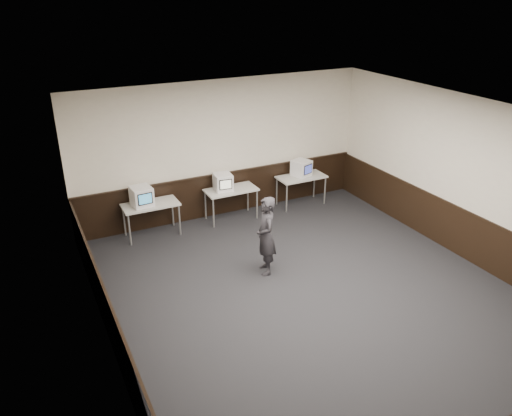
{
  "coord_description": "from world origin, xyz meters",
  "views": [
    {
      "loc": [
        -4.23,
        -6.22,
        5.1
      ],
      "look_at": [
        -0.35,
        1.6,
        1.15
      ],
      "focal_mm": 35.0,
      "sensor_mm": 36.0,
      "label": 1
    }
  ],
  "objects_px": {
    "desk_center": "(231,192)",
    "person": "(266,236)",
    "emac_right": "(301,168)",
    "desk_right": "(301,179)",
    "emac_left": "(142,196)",
    "emac_center": "(223,182)",
    "desk_left": "(151,207)"
  },
  "relations": [
    {
      "from": "desk_center",
      "to": "emac_left",
      "type": "distance_m",
      "value": 2.09
    },
    {
      "from": "desk_left",
      "to": "desk_right",
      "type": "relative_size",
      "value": 1.0
    },
    {
      "from": "emac_left",
      "to": "emac_right",
      "type": "height_order",
      "value": "emac_left"
    },
    {
      "from": "desk_left",
      "to": "desk_center",
      "type": "height_order",
      "value": "same"
    },
    {
      "from": "emac_left",
      "to": "emac_center",
      "type": "bearing_deg",
      "value": -4.16
    },
    {
      "from": "desk_center",
      "to": "person",
      "type": "height_order",
      "value": "person"
    },
    {
      "from": "desk_center",
      "to": "emac_right",
      "type": "bearing_deg",
      "value": 1.1
    },
    {
      "from": "desk_left",
      "to": "desk_right",
      "type": "distance_m",
      "value": 3.8
    },
    {
      "from": "person",
      "to": "desk_left",
      "type": "bearing_deg",
      "value": -134.69
    },
    {
      "from": "desk_left",
      "to": "emac_center",
      "type": "xyz_separation_m",
      "value": [
        1.72,
        0.02,
        0.27
      ]
    },
    {
      "from": "emac_center",
      "to": "person",
      "type": "height_order",
      "value": "person"
    },
    {
      "from": "emac_right",
      "to": "desk_right",
      "type": "bearing_deg",
      "value": -130.27
    },
    {
      "from": "emac_right",
      "to": "emac_left",
      "type": "bearing_deg",
      "value": 161.53
    },
    {
      "from": "emac_left",
      "to": "desk_center",
      "type": "bearing_deg",
      "value": -4.86
    },
    {
      "from": "desk_left",
      "to": "emac_right",
      "type": "relative_size",
      "value": 2.31
    },
    {
      "from": "emac_center",
      "to": "emac_right",
      "type": "bearing_deg",
      "value": 6.58
    },
    {
      "from": "emac_center",
      "to": "emac_right",
      "type": "relative_size",
      "value": 0.88
    },
    {
      "from": "desk_right",
      "to": "emac_right",
      "type": "xyz_separation_m",
      "value": [
        0.01,
        0.04,
        0.27
      ]
    },
    {
      "from": "desk_center",
      "to": "emac_left",
      "type": "relative_size",
      "value": 2.46
    },
    {
      "from": "person",
      "to": "emac_center",
      "type": "bearing_deg",
      "value": -170.77
    },
    {
      "from": "desk_right",
      "to": "person",
      "type": "relative_size",
      "value": 0.78
    },
    {
      "from": "emac_left",
      "to": "emac_right",
      "type": "xyz_separation_m",
      "value": [
        3.98,
        0.04,
        -0.01
      ]
    },
    {
      "from": "emac_center",
      "to": "desk_center",
      "type": "bearing_deg",
      "value": -0.96
    },
    {
      "from": "emac_left",
      "to": "person",
      "type": "distance_m",
      "value": 3.0
    },
    {
      "from": "emac_right",
      "to": "desk_center",
      "type": "bearing_deg",
      "value": 162.04
    },
    {
      "from": "desk_right",
      "to": "person",
      "type": "xyz_separation_m",
      "value": [
        -2.27,
        -2.47,
        0.09
      ]
    },
    {
      "from": "desk_right",
      "to": "emac_right",
      "type": "distance_m",
      "value": 0.27
    },
    {
      "from": "desk_right",
      "to": "person",
      "type": "height_order",
      "value": "person"
    },
    {
      "from": "desk_right",
      "to": "emac_center",
      "type": "distance_m",
      "value": 2.1
    },
    {
      "from": "desk_center",
      "to": "person",
      "type": "xyz_separation_m",
      "value": [
        -0.37,
        -2.47,
        0.09
      ]
    },
    {
      "from": "person",
      "to": "desk_center",
      "type": "bearing_deg",
      "value": -174.99
    },
    {
      "from": "person",
      "to": "desk_right",
      "type": "bearing_deg",
      "value": 150.98
    }
  ]
}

